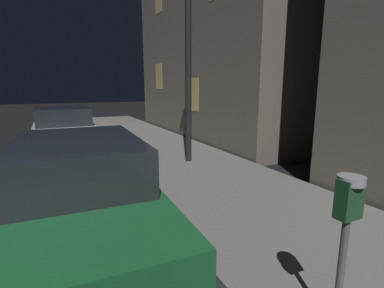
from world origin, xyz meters
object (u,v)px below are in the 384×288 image
car_green (81,191)px  street_lamp (188,3)px  car_silver (64,129)px  parking_meter (347,217)px

car_green → street_lamp: (2.89, 2.76, 3.36)m
street_lamp → car_green: bearing=-136.3°
car_green → street_lamp: 5.22m
car_green → street_lamp: street_lamp is taller
car_silver → street_lamp: 5.75m
parking_meter → car_silver: (-1.64, 9.06, -0.44)m
street_lamp → car_silver: bearing=128.3°
parking_meter → car_green: bearing=121.8°
parking_meter → street_lamp: 6.27m
parking_meter → street_lamp: street_lamp is taller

